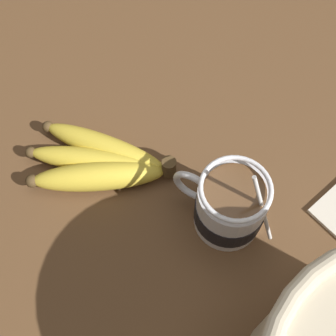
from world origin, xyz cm
name	(u,v)px	position (x,y,z in cm)	size (l,w,h in cm)	color
table	(171,179)	(0.00, 0.00, 1.94)	(96.45, 96.45, 3.88)	brown
coffee_mug	(229,206)	(-9.77, 2.62, 8.41)	(14.46, 8.93, 14.41)	silver
banana_bunch	(100,163)	(8.90, 4.38, 5.76)	(20.93, 13.91, 4.32)	#4C381E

